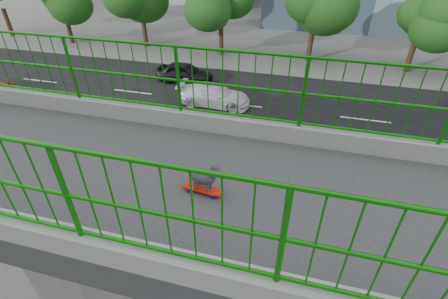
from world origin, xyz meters
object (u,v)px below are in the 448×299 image
at_px(skateboard, 203,189).
at_px(car_0, 132,185).
at_px(car_3, 214,95).
at_px(car_1, 421,186).
at_px(car_4, 185,73).
at_px(poodle, 204,176).

distance_m(skateboard, car_0, 10.43).
bearing_deg(car_3, skateboard, -163.75).
bearing_deg(car_1, car_4, -123.49).
bearing_deg(car_0, car_4, -169.57).
bearing_deg(poodle, skateboard, -90.00).
bearing_deg(car_0, car_1, 104.75).
bearing_deg(skateboard, car_3, -157.74).
distance_m(poodle, car_3, 17.70).
bearing_deg(car_4, poodle, -157.42).
height_order(poodle, car_0, poodle).
bearing_deg(car_1, skateboard, -35.40).
relative_size(car_0, car_1, 1.01).
distance_m(car_3, car_4, 4.57).
bearing_deg(car_0, car_3, 174.57).
relative_size(poodle, car_3, 0.10).
bearing_deg(car_0, poodle, 41.92).
relative_size(car_3, car_4, 1.11).
bearing_deg(car_1, poodle, -35.28).
bearing_deg(poodle, car_0, -132.07).
xyz_separation_m(car_0, car_1, (-3.20, 12.16, -0.03)).
bearing_deg(car_3, car_4, 45.61).
xyz_separation_m(skateboard, car_0, (-6.16, -5.51, -6.37)).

